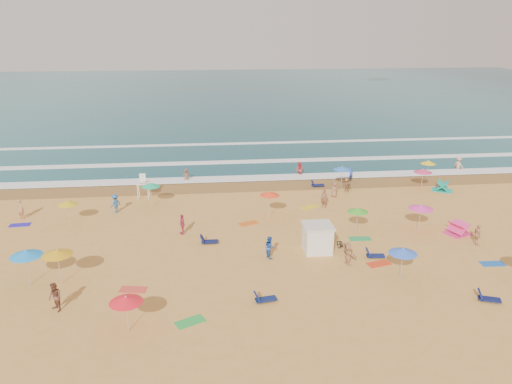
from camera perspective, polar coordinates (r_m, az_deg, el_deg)
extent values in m
plane|color=gold|center=(41.51, 3.41, -4.51)|extent=(220.00, 220.00, 0.00)
cube|color=#0C4756|center=(122.88, -3.02, 10.99)|extent=(220.00, 140.00, 0.18)
plane|color=olive|center=(53.10, 1.24, 0.77)|extent=(220.00, 220.00, 0.00)
cube|color=white|center=(55.44, 0.92, 1.65)|extent=(200.00, 2.20, 0.05)
cube|color=white|center=(62.12, 0.14, 3.52)|extent=(200.00, 1.60, 0.05)
cube|color=white|center=(71.78, -0.72, 5.59)|extent=(200.00, 1.20, 0.05)
cube|color=silver|center=(37.91, 7.03, -5.31)|extent=(2.00, 2.00, 2.00)
cube|color=silver|center=(37.49, 7.10, -3.83)|extent=(2.20, 2.20, 0.12)
imported|color=black|center=(38.32, 9.89, -6.05)|extent=(1.01, 1.89, 0.94)
cone|color=gold|center=(45.12, -20.73, -1.14)|extent=(1.71, 1.71, 0.35)
cone|color=green|center=(41.10, 11.55, -2.00)|extent=(1.69, 1.69, 0.35)
cone|color=#FA3C1A|center=(43.33, 1.58, -0.15)|extent=(1.71, 1.71, 0.35)
cone|color=blue|center=(52.13, 9.82, 2.72)|extent=(1.80, 1.80, 0.35)
cone|color=gold|center=(34.87, -21.79, -6.44)|extent=(1.97, 1.97, 0.35)
cone|color=#F336A4|center=(42.85, 18.33, -1.62)|extent=(2.00, 2.00, 0.35)
cone|color=#E6336D|center=(54.28, 18.55, 2.33)|extent=(1.88, 1.88, 0.35)
cone|color=yellow|center=(57.15, 19.10, 3.23)|extent=(1.60, 1.60, 0.35)
cone|color=#16B67A|center=(47.31, -11.96, 0.82)|extent=(1.73, 1.73, 0.35)
cone|color=#1B8CEC|center=(35.67, -24.80, -6.39)|extent=(2.07, 2.07, 0.35)
cone|color=red|center=(28.77, -14.65, -11.80)|extent=(1.85, 1.85, 0.35)
cone|color=blue|center=(34.71, 16.46, -6.49)|extent=(1.89, 1.89, 0.35)
cube|color=#0F1C4F|center=(31.51, 1.13, -12.15)|extent=(1.38, 0.78, 0.34)
cube|color=#0E1649|center=(39.33, -5.30, -5.65)|extent=(1.30, 0.56, 0.34)
cube|color=#0E164A|center=(34.66, 25.14, -11.02)|extent=(1.41, 0.98, 0.34)
cube|color=#101C53|center=(37.92, 13.51, -7.08)|extent=(1.35, 0.70, 0.34)
cube|color=#0E1649|center=(53.05, 7.09, 0.79)|extent=(1.31, 0.58, 0.34)
cube|color=#291DBA|center=(47.22, -25.38, -3.42)|extent=(1.76, 0.98, 0.03)
cube|color=green|center=(29.94, -7.54, -14.48)|extent=(1.91, 1.53, 0.03)
cube|color=yellow|center=(47.03, 6.13, -1.73)|extent=(1.90, 1.63, 0.03)
cube|color=#D74132|center=(33.77, -13.88, -10.78)|extent=(1.82, 1.13, 0.03)
cube|color=#D75F1A|center=(43.02, -0.87, -3.60)|extent=(1.90, 1.44, 0.03)
cube|color=blue|center=(39.85, 25.41, -7.41)|extent=(1.73, 0.93, 0.03)
cube|color=green|center=(40.88, 11.79, -5.25)|extent=(1.76, 0.98, 0.03)
cube|color=red|center=(37.12, 13.87, -7.96)|extent=(1.86, 1.27, 0.03)
imported|color=blue|center=(55.44, 10.80, 2.02)|extent=(0.66, 0.60, 1.50)
imported|color=#234FA7|center=(36.67, 1.56, -6.31)|extent=(0.87, 0.98, 1.67)
imported|color=brown|center=(46.82, 7.79, -0.74)|extent=(0.78, 0.74, 1.80)
imported|color=brown|center=(55.08, -7.97, 1.84)|extent=(0.90, 0.74, 1.59)
imported|color=red|center=(56.61, 5.00, 2.55)|extent=(1.04, 1.12, 1.85)
imported|color=#E19976|center=(63.09, 22.15, 2.91)|extent=(1.16, 1.38, 1.85)
imported|color=tan|center=(48.45, -25.29, -1.76)|extent=(0.77, 0.68, 1.78)
imported|color=#215B9E|center=(46.99, -15.78, -1.27)|extent=(1.20, 1.26, 1.72)
imported|color=#9E7148|center=(51.84, 10.33, 0.91)|extent=(1.00, 1.50, 1.55)
imported|color=tan|center=(36.28, 10.51, -7.00)|extent=(0.86, 1.54, 1.58)
imported|color=#956144|center=(49.95, 8.92, 0.29)|extent=(0.76, 0.88, 1.52)
imported|color=brown|center=(32.50, -22.00, -11.11)|extent=(1.11, 1.12, 1.82)
imported|color=tan|center=(42.27, 23.99, -4.50)|extent=(0.51, 1.03, 1.71)
imported|color=#C03058|center=(41.12, -8.44, -3.65)|extent=(0.67, 1.06, 1.69)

